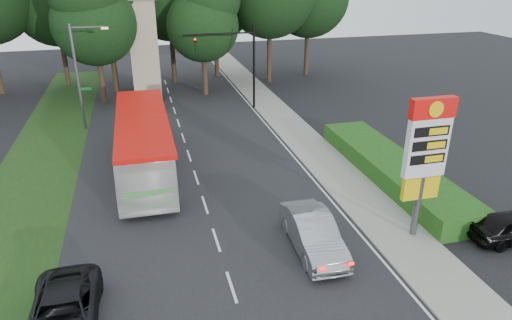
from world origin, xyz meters
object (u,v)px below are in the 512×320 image
object	(u,v)px
suv_charcoal	(63,314)
streetlight_signs	(80,73)
sedan_silver	(313,233)
traffic_signal_mast	(239,56)
gas_station_pylon	(426,150)
monument	(143,44)
transit_bus	(144,145)

from	to	relation	value
suv_charcoal	streetlight_signs	bearing A→B (deg)	92.33
streetlight_signs	sedan_silver	world-z (taller)	streetlight_signs
traffic_signal_mast	sedan_silver	xyz separation A→B (m)	(-1.54, -21.82, -3.83)
traffic_signal_mast	streetlight_signs	world-z (taller)	streetlight_signs
streetlight_signs	sedan_silver	bearing A→B (deg)	-60.70
gas_station_pylon	streetlight_signs	world-z (taller)	streetlight_signs
gas_station_pylon	traffic_signal_mast	xyz separation A→B (m)	(-3.52, 22.00, 0.22)
sedan_silver	gas_station_pylon	bearing A→B (deg)	-0.24
traffic_signal_mast	monument	world-z (taller)	monument
gas_station_pylon	streetlight_signs	distance (m)	25.74
monument	suv_charcoal	xyz separation A→B (m)	(-4.20, -30.25, -4.39)
traffic_signal_mast	suv_charcoal	bearing A→B (deg)	-116.10
traffic_signal_mast	sedan_silver	size ratio (longest dim) A/B	1.41
gas_station_pylon	traffic_signal_mast	world-z (taller)	traffic_signal_mast
transit_bus	suv_charcoal	distance (m)	13.49
gas_station_pylon	streetlight_signs	bearing A→B (deg)	128.96
transit_bus	suv_charcoal	world-z (taller)	transit_bus
streetlight_signs	transit_bus	size ratio (longest dim) A/B	0.63
gas_station_pylon	sedan_silver	xyz separation A→B (m)	(-5.06, 0.19, -3.61)
suv_charcoal	gas_station_pylon	bearing A→B (deg)	8.61
monument	transit_bus	xyz separation A→B (m)	(-0.85, -17.23, -3.33)
transit_bus	suv_charcoal	size ratio (longest dim) A/B	2.47
transit_bus	sedan_silver	xyz separation A→B (m)	(6.99, -10.59, -0.93)
transit_bus	sedan_silver	size ratio (longest dim) A/B	2.49
streetlight_signs	suv_charcoal	bearing A→B (deg)	-87.97
transit_bus	monument	bearing A→B (deg)	87.82
traffic_signal_mast	transit_bus	distance (m)	14.40
streetlight_signs	suv_charcoal	size ratio (longest dim) A/B	1.55
monument	traffic_signal_mast	bearing A→B (deg)	-38.00
monument	suv_charcoal	distance (m)	30.86
monument	sedan_silver	distance (m)	28.80
traffic_signal_mast	monument	xyz separation A→B (m)	(-7.68, 6.00, 0.43)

